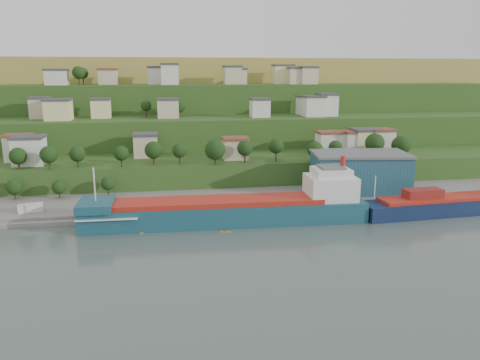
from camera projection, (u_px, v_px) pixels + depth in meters
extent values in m
plane|color=#445350|center=(232.00, 233.00, 120.59)|extent=(500.00, 500.00, 0.00)
cube|color=slate|center=(281.00, 201.00, 150.65)|extent=(220.00, 26.00, 4.00)
cube|color=slate|center=(30.00, 218.00, 133.20)|extent=(40.00, 18.00, 2.40)
cube|color=#284719|center=(211.00, 184.00, 174.47)|extent=(260.00, 32.00, 20.00)
cube|color=#284719|center=(204.00, 168.00, 203.34)|extent=(280.00, 32.00, 44.00)
cube|color=#284719|center=(199.00, 156.00, 232.20)|extent=(300.00, 32.00, 70.00)
cube|color=olive|center=(190.00, 137.00, 303.40)|extent=(360.00, 120.00, 96.00)
cube|color=silver|center=(19.00, 149.00, 164.23)|extent=(8.83, 7.13, 8.66)
cube|color=brown|center=(18.00, 135.00, 163.16)|extent=(9.43, 7.73, 0.90)
cube|color=silver|center=(29.00, 152.00, 157.33)|extent=(9.85, 8.46, 8.97)
cube|color=#3F3F44|center=(28.00, 137.00, 156.23)|extent=(10.45, 9.06, 0.90)
cube|color=beige|center=(146.00, 146.00, 172.85)|extent=(8.45, 8.88, 7.90)
cube|color=#3F3F44|center=(145.00, 134.00, 171.87)|extent=(9.05, 9.48, 0.90)
cube|color=beige|center=(235.00, 149.00, 168.48)|extent=(8.74, 7.94, 7.00)
cube|color=brown|center=(235.00, 138.00, 167.60)|extent=(9.34, 8.54, 0.90)
cube|color=silver|center=(330.00, 143.00, 179.69)|extent=(9.74, 7.28, 7.80)
cube|color=brown|center=(330.00, 132.00, 178.71)|extent=(10.34, 7.88, 0.90)
cube|color=silver|center=(356.00, 143.00, 179.45)|extent=(9.63, 7.77, 8.01)
cube|color=brown|center=(356.00, 132.00, 178.45)|extent=(10.23, 8.37, 0.90)
cube|color=beige|center=(357.00, 144.00, 185.27)|extent=(7.25, 7.26, 6.02)
cube|color=#3F3F44|center=(358.00, 135.00, 184.50)|extent=(7.85, 7.86, 0.90)
cube|color=beige|center=(365.00, 142.00, 180.06)|extent=(9.90, 8.94, 8.73)
cube|color=#3F3F44|center=(366.00, 130.00, 178.99)|extent=(10.50, 9.54, 0.90)
cube|color=silver|center=(380.00, 142.00, 180.23)|extent=(8.52, 7.89, 8.62)
cube|color=brown|center=(381.00, 130.00, 179.17)|extent=(9.12, 8.49, 0.90)
cube|color=beige|center=(40.00, 109.00, 191.92)|extent=(7.54, 7.31, 7.96)
cube|color=#3F3F44|center=(39.00, 98.00, 190.93)|extent=(8.14, 7.91, 0.90)
cube|color=beige|center=(58.00, 111.00, 184.99)|extent=(9.79, 8.80, 7.61)
cube|color=#3F3F44|center=(57.00, 100.00, 184.04)|extent=(10.39, 9.40, 0.90)
cube|color=beige|center=(101.00, 109.00, 193.69)|extent=(7.43, 7.01, 7.40)
cube|color=#3F3F44|center=(100.00, 99.00, 192.76)|extent=(8.03, 7.61, 0.90)
cube|color=beige|center=(168.00, 109.00, 194.85)|extent=(8.68, 8.50, 7.33)
cube|color=#3F3F44|center=(168.00, 99.00, 193.93)|extent=(9.28, 9.10, 0.90)
cube|color=silver|center=(260.00, 109.00, 198.12)|extent=(7.64, 7.82, 7.19)
cube|color=#3F3F44|center=(260.00, 99.00, 197.22)|extent=(8.24, 8.42, 0.90)
cube|color=silver|center=(307.00, 106.00, 209.66)|extent=(7.86, 8.65, 7.70)
cube|color=#3F3F44|center=(307.00, 96.00, 208.70)|extent=(8.46, 9.25, 0.90)
cube|color=silver|center=(314.00, 107.00, 201.11)|extent=(8.60, 7.92, 8.07)
cube|color=#3F3F44|center=(314.00, 96.00, 200.11)|extent=(9.20, 8.52, 0.90)
cube|color=silver|center=(327.00, 106.00, 203.60)|extent=(7.70, 8.04, 8.85)
cube|color=#3F3F44|center=(327.00, 94.00, 202.51)|extent=(8.30, 8.64, 0.90)
cube|color=silver|center=(57.00, 78.00, 209.42)|extent=(9.05, 8.67, 6.30)
cube|color=#3F3F44|center=(56.00, 70.00, 208.62)|extent=(9.65, 9.27, 0.90)
cube|color=beige|center=(108.00, 77.00, 220.24)|extent=(8.53, 7.85, 6.58)
cube|color=brown|center=(108.00, 69.00, 219.41)|extent=(9.13, 8.45, 0.90)
cube|color=silver|center=(156.00, 76.00, 222.19)|extent=(8.12, 7.85, 7.59)
cube|color=#3F3F44|center=(156.00, 67.00, 221.24)|extent=(8.72, 8.45, 0.90)
cube|color=silver|center=(170.00, 75.00, 217.09)|extent=(7.92, 8.35, 8.89)
cube|color=#3F3F44|center=(169.00, 64.00, 216.00)|extent=(8.52, 8.95, 0.90)
cube|color=beige|center=(232.00, 76.00, 226.79)|extent=(8.16, 7.93, 7.96)
cube|color=#3F3F44|center=(232.00, 66.00, 225.80)|extent=(8.76, 8.53, 0.90)
cube|color=beige|center=(236.00, 77.00, 228.24)|extent=(9.55, 8.90, 6.78)
cube|color=#3F3F44|center=(236.00, 69.00, 227.38)|extent=(10.15, 9.50, 0.90)
cube|color=beige|center=(283.00, 75.00, 233.37)|extent=(9.73, 7.70, 8.61)
cube|color=#3F3F44|center=(283.00, 65.00, 232.30)|extent=(10.33, 8.30, 0.90)
cube|color=beige|center=(295.00, 76.00, 229.15)|extent=(7.47, 8.96, 7.34)
cube|color=#3F3F44|center=(295.00, 68.00, 228.23)|extent=(8.07, 9.56, 0.90)
cube|color=beige|center=(308.00, 76.00, 228.52)|extent=(7.96, 8.44, 7.62)
cube|color=#3F3F44|center=(308.00, 67.00, 227.57)|extent=(8.56, 9.04, 0.90)
cylinder|color=#382619|center=(19.00, 165.00, 151.10)|extent=(0.50, 0.50, 2.74)
sphere|color=black|center=(18.00, 156.00, 150.46)|extent=(5.47, 5.47, 5.47)
cylinder|color=#382619|center=(50.00, 164.00, 150.23)|extent=(0.50, 0.50, 3.32)
sphere|color=black|center=(49.00, 155.00, 149.52)|extent=(5.57, 5.57, 5.57)
cylinder|color=#382619|center=(78.00, 163.00, 154.11)|extent=(0.50, 0.50, 2.95)
sphere|color=black|center=(77.00, 154.00, 153.46)|extent=(5.16, 5.16, 5.16)
cylinder|color=#382619|center=(122.00, 162.00, 154.86)|extent=(0.50, 0.50, 3.08)
sphere|color=black|center=(121.00, 153.00, 154.21)|extent=(4.92, 4.92, 4.92)
cylinder|color=#382619|center=(154.00, 160.00, 157.50)|extent=(0.50, 0.50, 3.48)
sphere|color=black|center=(153.00, 150.00, 156.74)|extent=(5.93, 5.93, 5.93)
cylinder|color=#382619|center=(180.00, 160.00, 158.17)|extent=(0.50, 0.50, 3.46)
sphere|color=black|center=(179.00, 151.00, 157.48)|extent=(4.89, 4.89, 4.89)
cylinder|color=#382619|center=(215.00, 160.00, 158.70)|extent=(0.50, 0.50, 3.08)
sphere|color=black|center=(215.00, 150.00, 157.92)|extent=(6.97, 6.97, 6.97)
cylinder|color=#382619|center=(245.00, 158.00, 160.88)|extent=(0.50, 0.50, 3.73)
sphere|color=black|center=(245.00, 148.00, 160.13)|extent=(5.41, 5.41, 5.41)
cylinder|color=#382619|center=(276.00, 156.00, 163.90)|extent=(0.50, 0.50, 3.96)
sphere|color=black|center=(276.00, 146.00, 163.13)|extent=(5.24, 5.24, 5.24)
cylinder|color=#382619|center=(314.00, 157.00, 164.47)|extent=(0.50, 0.50, 2.81)
sphere|color=black|center=(315.00, 149.00, 163.82)|extent=(5.54, 5.54, 5.54)
cylinder|color=#382619|center=(335.00, 155.00, 168.33)|extent=(0.50, 0.50, 3.03)
sphere|color=black|center=(335.00, 147.00, 167.70)|extent=(4.82, 4.82, 4.82)
cylinder|color=#382619|center=(374.00, 154.00, 167.99)|extent=(0.50, 0.50, 4.03)
sphere|color=black|center=(375.00, 143.00, 167.11)|extent=(6.90, 6.90, 6.90)
cylinder|color=#382619|center=(401.00, 154.00, 169.90)|extent=(0.50, 0.50, 2.85)
sphere|color=black|center=(401.00, 145.00, 169.15)|extent=(7.01, 7.01, 7.01)
cylinder|color=#382619|center=(83.00, 80.00, 220.53)|extent=(0.50, 0.50, 3.83)
sphere|color=black|center=(83.00, 73.00, 219.78)|extent=(5.14, 5.14, 5.14)
cylinder|color=#382619|center=(79.00, 81.00, 211.71)|extent=(0.50, 0.50, 3.92)
sphere|color=black|center=(78.00, 73.00, 210.92)|extent=(5.73, 5.73, 5.73)
cylinder|color=#382619|center=(301.00, 80.00, 229.21)|extent=(0.50, 0.50, 3.89)
sphere|color=black|center=(301.00, 73.00, 228.42)|extent=(5.83, 5.83, 5.83)
cylinder|color=#382619|center=(179.00, 113.00, 202.38)|extent=(0.50, 0.50, 2.83)
sphere|color=black|center=(179.00, 106.00, 201.70)|extent=(5.89, 5.89, 5.89)
cylinder|color=#382619|center=(146.00, 113.00, 196.31)|extent=(0.50, 0.50, 3.76)
sphere|color=black|center=(146.00, 106.00, 195.62)|extent=(4.43, 4.43, 4.43)
cube|color=#164353|center=(226.00, 217.00, 128.82)|extent=(77.73, 14.17, 7.74)
cube|color=#AA2216|center=(218.00, 201.00, 127.46)|extent=(57.77, 11.45, 1.33)
cube|color=#164353|center=(96.00, 205.00, 122.37)|extent=(9.16, 12.39, 2.21)
cube|color=silver|center=(330.00, 187.00, 131.86)|extent=(13.56, 11.40, 6.64)
cube|color=silver|center=(331.00, 172.00, 130.87)|extent=(10.18, 9.11, 2.21)
cube|color=#595B5E|center=(331.00, 167.00, 130.55)|extent=(6.81, 6.81, 0.66)
cylinder|color=#AA2216|center=(343.00, 162.00, 130.77)|extent=(1.36, 1.36, 3.32)
cylinder|color=silver|center=(94.00, 184.00, 121.13)|extent=(0.41, 0.41, 8.85)
cube|color=silver|center=(109.00, 213.00, 123.43)|extent=(15.81, 12.90, 0.28)
cube|color=#0C1636|center=(450.00, 209.00, 137.90)|extent=(56.32, 13.10, 6.14)
cube|color=#AA2216|center=(446.00, 198.00, 136.82)|extent=(41.36, 10.41, 0.93)
cylinder|color=silver|center=(375.00, 187.00, 132.43)|extent=(0.32, 0.32, 6.51)
cube|color=maroon|center=(423.00, 193.00, 135.28)|extent=(11.46, 5.40, 2.42)
cube|color=#1F505F|center=(359.00, 173.00, 155.25)|extent=(32.18, 21.93, 12.00)
cube|color=#595B5E|center=(360.00, 154.00, 153.81)|extent=(33.31, 23.06, 0.80)
cube|color=silver|center=(31.00, 209.00, 132.22)|extent=(7.00, 4.11, 3.06)
cube|color=silver|center=(78.00, 216.00, 130.12)|extent=(4.25, 3.00, 0.80)
cube|color=#CC7012|center=(146.00, 232.00, 120.85)|extent=(3.47, 0.82, 0.26)
sphere|color=#3F3F44|center=(146.00, 231.00, 120.76)|extent=(0.60, 0.60, 0.60)
cube|color=#C99117|center=(225.00, 232.00, 121.34)|extent=(2.93, 1.51, 0.22)
sphere|color=#3F3F44|center=(225.00, 230.00, 121.26)|extent=(0.51, 0.51, 0.51)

